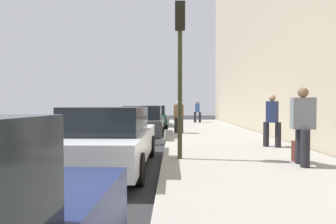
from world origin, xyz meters
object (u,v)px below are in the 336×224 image
object	(u,v)px
parked_car_charcoal	(144,122)
pedestrian_blue_coat	(197,111)
pedestrian_grey_coat	(303,124)
parked_car_white	(111,138)
pedestrian_brown_coat	(179,116)
pedestrian_navy_coat	(272,119)
rolling_suitcase	(299,152)
parked_car_green	(153,116)
traffic_light_pole	(180,53)

from	to	relation	value
parked_car_charcoal	pedestrian_blue_coat	size ratio (longest dim) A/B	2.73
pedestrian_blue_coat	pedestrian_grey_coat	world-z (taller)	pedestrian_grey_coat
parked_car_white	pedestrian_brown_coat	bearing A→B (deg)	-14.37
pedestrian_grey_coat	pedestrian_navy_coat	bearing A→B (deg)	-6.40
parked_car_charcoal	pedestrian_grey_coat	size ratio (longest dim) A/B	2.65
rolling_suitcase	pedestrian_grey_coat	bearing A→B (deg)	166.90
pedestrian_grey_coat	parked_car_white	bearing A→B (deg)	86.84
parked_car_charcoal	pedestrian_blue_coat	xyz separation A→B (m)	(9.11, -3.34, 0.33)
parked_car_charcoal	pedestrian_navy_coat	world-z (taller)	pedestrian_navy_coat
pedestrian_grey_coat	rolling_suitcase	bearing A→B (deg)	-13.10
parked_car_green	pedestrian_brown_coat	xyz separation A→B (m)	(-5.26, -1.66, 0.27)
pedestrian_navy_coat	pedestrian_grey_coat	world-z (taller)	pedestrian_grey_coat
parked_car_charcoal	rolling_suitcase	distance (m)	7.59
parked_car_charcoal	traffic_light_pole	bearing A→B (deg)	-165.03
parked_car_green	traffic_light_pole	bearing A→B (deg)	-172.58
pedestrian_navy_coat	pedestrian_blue_coat	distance (m)	12.85
parked_car_charcoal	traffic_light_pole	size ratio (longest dim) A/B	1.18
pedestrian_grey_coat	pedestrian_blue_coat	bearing A→B (deg)	3.74
pedestrian_brown_coat	pedestrian_blue_coat	bearing A→B (deg)	-11.55
parked_car_green	pedestrian_navy_coat	distance (m)	10.83
parked_car_green	pedestrian_navy_coat	xyz separation A→B (m)	(-9.75, -4.69, 0.33)
parked_car_green	pedestrian_grey_coat	xyz separation A→B (m)	(-12.59, -4.37, 0.36)
pedestrian_brown_coat	pedestrian_blue_coat	distance (m)	8.45
pedestrian_navy_coat	parked_car_charcoal	bearing A→B (deg)	51.90
parked_car_charcoal	parked_car_white	bearing A→B (deg)	178.48
parked_car_green	pedestrian_grey_coat	world-z (taller)	pedestrian_grey_coat
parked_car_charcoal	pedestrian_brown_coat	bearing A→B (deg)	-63.39
pedestrian_navy_coat	pedestrian_blue_coat	size ratio (longest dim) A/B	1.00
parked_car_charcoal	rolling_suitcase	size ratio (longest dim) A/B	5.51
pedestrian_brown_coat	pedestrian_navy_coat	size ratio (longest dim) A/B	0.93
pedestrian_grey_coat	traffic_light_pole	world-z (taller)	traffic_light_pole
pedestrian_grey_coat	parked_car_green	bearing A→B (deg)	19.13
pedestrian_grey_coat	pedestrian_brown_coat	bearing A→B (deg)	20.31
parked_car_white	rolling_suitcase	distance (m)	4.63
parked_car_white	rolling_suitcase	size ratio (longest dim) A/B	5.43
parked_car_charcoal	pedestrian_navy_coat	bearing A→B (deg)	-128.10
parked_car_charcoal	traffic_light_pole	world-z (taller)	traffic_light_pole
parked_car_white	parked_car_charcoal	size ratio (longest dim) A/B	0.99
pedestrian_grey_coat	traffic_light_pole	size ratio (longest dim) A/B	0.45
parked_car_white	parked_car_charcoal	world-z (taller)	same
pedestrian_grey_coat	traffic_light_pole	distance (m)	3.44
traffic_light_pole	pedestrian_brown_coat	bearing A→B (deg)	-1.04
pedestrian_blue_coat	pedestrian_brown_coat	bearing A→B (deg)	168.45
pedestrian_grey_coat	rolling_suitcase	xyz separation A→B (m)	(0.36, -0.08, -0.71)
parked_car_charcoal	pedestrian_grey_coat	xyz separation A→B (m)	(-6.50, -4.36, 0.36)
parked_car_charcoal	parked_car_green	bearing A→B (deg)	0.07
pedestrian_brown_coat	pedestrian_navy_coat	world-z (taller)	pedestrian_navy_coat
traffic_light_pole	rolling_suitcase	xyz separation A→B (m)	(-0.42, -2.92, -2.51)
pedestrian_brown_coat	pedestrian_grey_coat	xyz separation A→B (m)	(-7.33, -2.71, 0.09)
pedestrian_navy_coat	pedestrian_brown_coat	bearing A→B (deg)	33.99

